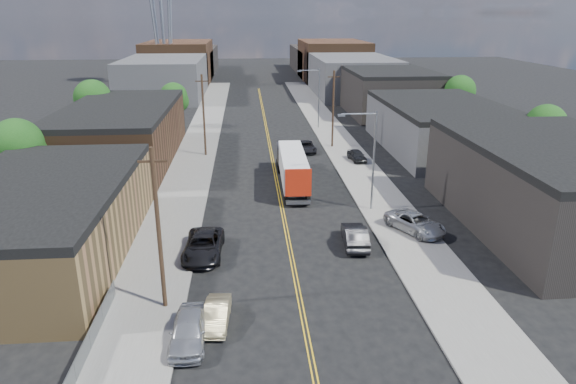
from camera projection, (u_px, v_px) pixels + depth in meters
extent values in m
plane|color=black|center=(267.00, 129.00, 78.72)|extent=(260.00, 260.00, 0.00)
cube|color=gold|center=(272.00, 155.00, 64.61)|extent=(0.32, 120.00, 0.01)
cube|color=slate|center=(195.00, 156.00, 63.86)|extent=(5.00, 140.00, 0.15)
cube|color=slate|center=(346.00, 152.00, 65.31)|extent=(5.00, 140.00, 0.15)
cube|color=olive|center=(41.00, 224.00, 37.00)|extent=(12.00, 22.00, 5.00)
cube|color=black|center=(35.00, 187.00, 36.08)|extent=(12.00, 22.00, 0.60)
cube|color=#442C1B|center=(121.00, 136.00, 61.30)|extent=(12.00, 26.00, 6.00)
cube|color=black|center=(118.00, 108.00, 60.21)|extent=(12.00, 26.00, 0.60)
cube|color=black|center=(557.00, 190.00, 41.70)|extent=(14.00, 22.00, 6.50)
cube|color=black|center=(564.00, 148.00, 40.52)|extent=(14.00, 22.00, 0.60)
cube|color=navy|center=(476.00, 188.00, 41.06)|extent=(0.30, 20.00, 0.80)
cube|color=#38383A|center=(441.00, 128.00, 66.32)|extent=(14.00, 24.00, 5.50)
cube|color=black|center=(443.00, 105.00, 65.32)|extent=(14.00, 24.00, 0.60)
cube|color=black|center=(388.00, 93.00, 90.54)|extent=(14.00, 22.00, 7.00)
cube|color=black|center=(389.00, 71.00, 89.28)|extent=(14.00, 22.00, 0.60)
cube|color=#38383A|center=(165.00, 77.00, 108.80)|extent=(16.00, 30.00, 8.00)
cube|color=#38383A|center=(351.00, 75.00, 111.86)|extent=(16.00, 30.00, 8.00)
cube|color=#442C1B|center=(179.00, 62.00, 131.99)|extent=(16.00, 26.00, 10.00)
cube|color=#442C1B|center=(333.00, 61.00, 135.05)|extent=(16.00, 26.00, 10.00)
cube|color=black|center=(187.00, 61.00, 151.30)|extent=(16.00, 40.00, 7.00)
cube|color=black|center=(322.00, 60.00, 154.36)|extent=(16.00, 40.00, 7.00)
cylinder|color=gray|center=(162.00, 21.00, 119.13)|extent=(0.80, 0.80, 30.00)
cylinder|color=gray|center=(153.00, 22.00, 117.34)|extent=(1.94, 1.94, 29.98)
cylinder|color=gray|center=(169.00, 22.00, 117.61)|extent=(1.94, 1.94, 29.98)
cylinder|color=gray|center=(156.00, 21.00, 120.65)|extent=(1.94, 1.94, 29.98)
cylinder|color=gray|center=(171.00, 21.00, 120.92)|extent=(1.94, 1.94, 29.98)
cylinder|color=gray|center=(374.00, 162.00, 44.92)|extent=(0.18, 0.18, 9.00)
cylinder|color=gray|center=(359.00, 114.00, 43.38)|extent=(3.00, 0.12, 0.12)
cube|color=gray|center=(341.00, 115.00, 43.30)|extent=(0.60, 0.25, 0.18)
cylinder|color=gray|center=(319.00, 99.00, 77.85)|extent=(0.18, 0.18, 9.00)
cylinder|color=gray|center=(309.00, 70.00, 76.31)|extent=(3.00, 0.12, 0.12)
cube|color=gray|center=(299.00, 71.00, 76.23)|extent=(0.60, 0.25, 0.18)
cylinder|color=black|center=(159.00, 232.00, 29.40)|extent=(0.26, 0.26, 10.00)
cube|color=black|center=(152.00, 161.00, 28.01)|extent=(1.60, 0.12, 0.12)
cylinder|color=black|center=(204.00, 116.00, 62.33)|extent=(0.26, 0.26, 10.00)
cube|color=black|center=(202.00, 81.00, 60.94)|extent=(1.60, 0.12, 0.12)
cylinder|color=black|center=(333.00, 110.00, 66.41)|extent=(0.26, 0.26, 10.00)
cube|color=black|center=(334.00, 77.00, 65.02)|extent=(1.60, 0.12, 0.12)
cube|color=slate|center=(75.00, 373.00, 24.49)|extent=(0.02, 16.00, 1.20)
cube|color=slate|center=(73.00, 363.00, 24.29)|extent=(0.05, 16.00, 0.05)
cylinder|color=black|center=(23.00, 180.00, 47.96)|extent=(0.36, 0.36, 4.25)
sphere|color=#123B10|center=(17.00, 144.00, 46.84)|extent=(4.76, 4.76, 4.76)
sphere|color=#123B10|center=(27.00, 152.00, 47.45)|extent=(3.74, 3.74, 3.74)
sphere|color=#123B10|center=(11.00, 152.00, 46.62)|extent=(3.40, 3.40, 3.40)
cylinder|color=black|center=(96.00, 124.00, 71.44)|extent=(0.36, 0.36, 4.50)
sphere|color=#123B10|center=(93.00, 98.00, 70.25)|extent=(5.04, 5.04, 5.04)
sphere|color=#123B10|center=(98.00, 104.00, 70.88)|extent=(3.96, 3.96, 3.96)
sphere|color=#123B10|center=(89.00, 103.00, 70.04)|extent=(3.60, 3.60, 3.60)
cylinder|color=black|center=(175.00, 116.00, 78.91)|extent=(0.36, 0.36, 3.75)
sphere|color=#123B10|center=(174.00, 96.00, 77.92)|extent=(4.20, 4.20, 4.20)
sphere|color=#123B10|center=(178.00, 101.00, 78.50)|extent=(3.30, 3.30, 3.30)
sphere|color=#123B10|center=(170.00, 100.00, 77.68)|extent=(3.00, 3.00, 3.00)
cylinder|color=black|center=(541.00, 153.00, 57.77)|extent=(0.36, 0.36, 4.00)
sphere|color=#123B10|center=(546.00, 125.00, 56.72)|extent=(4.48, 4.48, 4.48)
sphere|color=#123B10|center=(548.00, 131.00, 57.31)|extent=(3.52, 3.52, 3.52)
sphere|color=#123B10|center=(543.00, 130.00, 56.49)|extent=(3.20, 3.20, 3.20)
cylinder|color=black|center=(458.00, 113.00, 80.31)|extent=(0.36, 0.36, 4.25)
sphere|color=#123B10|center=(460.00, 91.00, 79.19)|extent=(4.76, 4.76, 4.76)
sphere|color=#123B10|center=(462.00, 96.00, 79.80)|extent=(3.74, 3.74, 3.74)
sphere|color=#123B10|center=(457.00, 95.00, 78.97)|extent=(3.40, 3.40, 3.40)
cube|color=silver|center=(293.00, 166.00, 51.45)|extent=(2.58, 11.01, 2.56)
cube|color=#B0210D|center=(298.00, 183.00, 46.29)|extent=(2.40, 0.16, 2.58)
cube|color=gray|center=(298.00, 202.00, 46.91)|extent=(2.27, 0.64, 0.25)
cube|color=black|center=(287.00, 157.00, 58.13)|extent=(2.34, 2.97, 2.83)
cylinder|color=black|center=(297.00, 197.00, 48.24)|extent=(2.39, 0.96, 0.91)
cylinder|color=black|center=(287.00, 165.00, 58.44)|extent=(2.30, 0.96, 0.91)
imported|color=#B4B6B9|center=(189.00, 330.00, 27.48)|extent=(1.98, 4.74, 1.60)
imported|color=tan|center=(217.00, 314.00, 29.20)|extent=(1.60, 3.94, 1.27)
imported|color=black|center=(203.00, 246.00, 37.42)|extent=(2.93, 5.95, 1.63)
imported|color=black|center=(355.00, 236.00, 39.13)|extent=(2.05, 4.98, 1.60)
imported|color=#A5A7AA|center=(415.00, 223.00, 41.30)|extent=(4.69, 5.92, 1.50)
imported|color=black|center=(357.00, 155.00, 61.17)|extent=(2.04, 4.01, 1.31)
imported|color=black|center=(306.00, 147.00, 65.72)|extent=(2.36, 4.84, 1.32)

